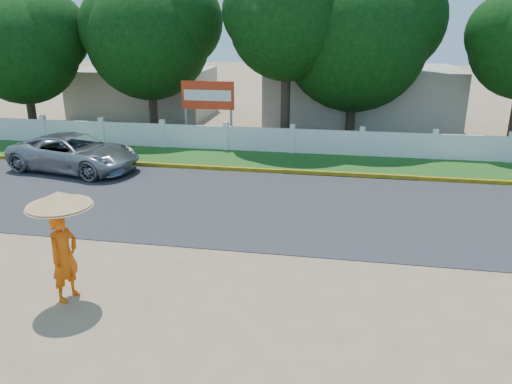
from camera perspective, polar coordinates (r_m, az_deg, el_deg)
ground at (r=11.93m, az=-1.70°, el=-9.03°), size 120.00×120.00×0.00m
road at (r=15.97m, az=1.57°, el=-1.48°), size 60.00×7.00×0.02m
grass_verge at (r=20.93m, az=3.71°, el=3.52°), size 60.00×3.50×0.03m
curb at (r=19.29m, az=3.14°, el=2.37°), size 40.00×0.18×0.16m
fence at (r=22.19m, az=4.17°, el=5.84°), size 40.00×0.10×1.10m
building_near at (r=28.59m, az=11.80°, el=10.62°), size 10.00×6.00×3.20m
building_far at (r=32.01m, az=-12.65°, el=11.07°), size 8.00×5.00×2.80m
vehicle at (r=20.73m, az=-20.04°, el=4.23°), size 5.48×3.25×1.43m
monk_with_parasol at (r=10.92m, az=-21.33°, el=-4.09°), size 1.32×1.32×2.41m
billboard at (r=23.71m, az=-5.53°, el=10.57°), size 2.50×0.13×2.95m
tree_row at (r=24.41m, az=14.27°, el=16.99°), size 39.33×7.96×9.27m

